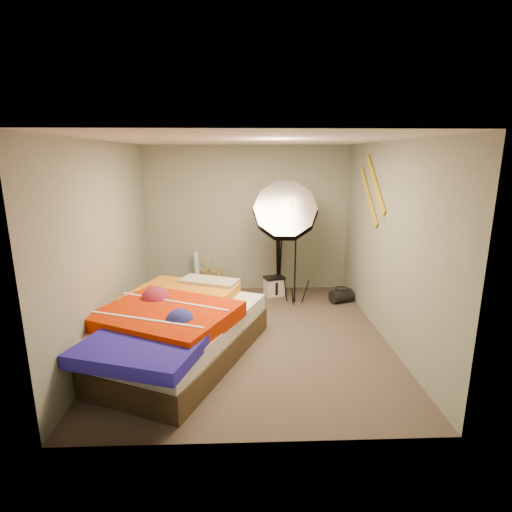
{
  "coord_description": "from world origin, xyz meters",
  "views": [
    {
      "loc": [
        -0.1,
        -4.84,
        2.31
      ],
      "look_at": [
        0.1,
        0.6,
        0.95
      ],
      "focal_mm": 28.0,
      "sensor_mm": 36.0,
      "label": 1
    }
  ],
  "objects_px": {
    "camera_case": "(274,287)",
    "tote_bag": "(211,280)",
    "photo_umbrella": "(285,213)",
    "duffel_bag": "(341,296)",
    "bed": "(172,329)",
    "wrapping_roll": "(197,273)",
    "camera_tripod": "(279,251)"
  },
  "relations": [
    {
      "from": "camera_tripod",
      "to": "tote_bag",
      "type": "bearing_deg",
      "value": 178.38
    },
    {
      "from": "camera_case",
      "to": "duffel_bag",
      "type": "bearing_deg",
      "value": -36.24
    },
    {
      "from": "wrapping_roll",
      "to": "camera_case",
      "type": "relative_size",
      "value": 2.39
    },
    {
      "from": "bed",
      "to": "camera_tripod",
      "type": "height_order",
      "value": "camera_tripod"
    },
    {
      "from": "photo_umbrella",
      "to": "tote_bag",
      "type": "bearing_deg",
      "value": 148.65
    },
    {
      "from": "camera_case",
      "to": "camera_tripod",
      "type": "xyz_separation_m",
      "value": [
        0.1,
        0.27,
        0.56
      ]
    },
    {
      "from": "camera_case",
      "to": "duffel_bag",
      "type": "xyz_separation_m",
      "value": [
        1.07,
        -0.36,
        -0.05
      ]
    },
    {
      "from": "camera_case",
      "to": "camera_tripod",
      "type": "bearing_deg",
      "value": 52.6
    },
    {
      "from": "camera_case",
      "to": "bed",
      "type": "xyz_separation_m",
      "value": [
        -1.38,
        -2.05,
        0.18
      ]
    },
    {
      "from": "wrapping_roll",
      "to": "bed",
      "type": "relative_size",
      "value": 0.26
    },
    {
      "from": "camera_case",
      "to": "tote_bag",
      "type": "bearing_deg",
      "value": 146.85
    },
    {
      "from": "tote_bag",
      "to": "duffel_bag",
      "type": "height_order",
      "value": "tote_bag"
    },
    {
      "from": "tote_bag",
      "to": "camera_tripod",
      "type": "bearing_deg",
      "value": 17.54
    },
    {
      "from": "wrapping_roll",
      "to": "camera_tripod",
      "type": "bearing_deg",
      "value": 3.54
    },
    {
      "from": "bed",
      "to": "camera_tripod",
      "type": "distance_m",
      "value": 2.78
    },
    {
      "from": "camera_case",
      "to": "wrapping_roll",
      "type": "bearing_deg",
      "value": 154.45
    },
    {
      "from": "camera_case",
      "to": "bed",
      "type": "relative_size",
      "value": 0.11
    },
    {
      "from": "camera_case",
      "to": "duffel_bag",
      "type": "distance_m",
      "value": 1.13
    },
    {
      "from": "tote_bag",
      "to": "wrapping_roll",
      "type": "distance_m",
      "value": 0.3
    },
    {
      "from": "bed",
      "to": "photo_umbrella",
      "type": "xyz_separation_m",
      "value": [
        1.5,
        1.62,
        1.15
      ]
    },
    {
      "from": "tote_bag",
      "to": "camera_tripod",
      "type": "height_order",
      "value": "camera_tripod"
    },
    {
      "from": "tote_bag",
      "to": "photo_umbrella",
      "type": "relative_size",
      "value": 0.19
    },
    {
      "from": "wrapping_roll",
      "to": "camera_case",
      "type": "distance_m",
      "value": 1.35
    },
    {
      "from": "camera_case",
      "to": "photo_umbrella",
      "type": "distance_m",
      "value": 1.41
    },
    {
      "from": "bed",
      "to": "photo_umbrella",
      "type": "relative_size",
      "value": 1.36
    },
    {
      "from": "bed",
      "to": "camera_case",
      "type": "bearing_deg",
      "value": 56.07
    },
    {
      "from": "wrapping_roll",
      "to": "camera_case",
      "type": "bearing_deg",
      "value": -7.9
    },
    {
      "from": "camera_tripod",
      "to": "wrapping_roll",
      "type": "bearing_deg",
      "value": -176.46
    },
    {
      "from": "photo_umbrella",
      "to": "camera_case",
      "type": "bearing_deg",
      "value": 105.34
    },
    {
      "from": "wrapping_roll",
      "to": "photo_umbrella",
      "type": "distance_m",
      "value": 1.92
    },
    {
      "from": "duffel_bag",
      "to": "bed",
      "type": "height_order",
      "value": "bed"
    },
    {
      "from": "photo_umbrella",
      "to": "camera_tripod",
      "type": "bearing_deg",
      "value": 91.84
    }
  ]
}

